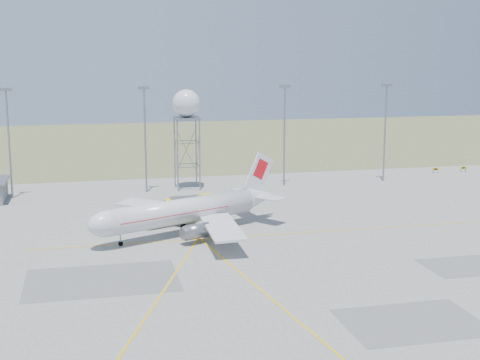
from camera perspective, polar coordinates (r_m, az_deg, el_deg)
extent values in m
plane|color=#9F9E99|center=(71.35, 5.27, -11.18)|extent=(400.00, 400.00, 0.00)
cube|color=#5D6D3C|center=(205.56, -7.09, 3.21)|extent=(400.00, 120.00, 0.03)
cylinder|color=gray|center=(130.53, -19.09, 2.84)|extent=(0.36, 0.36, 20.00)
cube|color=gray|center=(129.63, -19.37, 7.31)|extent=(2.20, 0.50, 0.60)
cylinder|color=gray|center=(130.28, -8.08, 3.31)|extent=(0.36, 0.36, 20.00)
cube|color=gray|center=(129.38, -8.20, 7.79)|extent=(2.20, 0.50, 0.60)
cylinder|color=gray|center=(135.59, 3.81, 3.68)|extent=(0.36, 0.36, 20.00)
cube|color=gray|center=(134.73, 3.86, 7.99)|extent=(2.20, 0.50, 0.60)
cylinder|color=gray|center=(143.50, 12.26, 3.85)|extent=(0.36, 0.36, 20.00)
cube|color=gray|center=(142.69, 12.42, 7.91)|extent=(2.20, 0.50, 0.60)
cylinder|color=black|center=(156.99, 16.15, 0.70)|extent=(0.10, 0.10, 0.80)
cylinder|color=black|center=(157.57, 16.53, 0.71)|extent=(0.10, 0.10, 0.80)
cube|color=yellow|center=(157.19, 16.35, 0.90)|extent=(1.60, 0.15, 0.50)
cube|color=black|center=(157.12, 16.36, 0.90)|extent=(0.80, 0.03, 0.30)
cylinder|color=black|center=(160.50, 18.33, 0.79)|extent=(0.10, 0.10, 0.80)
cylinder|color=black|center=(161.13, 18.70, 0.80)|extent=(0.10, 0.10, 0.80)
cube|color=yellow|center=(160.73, 18.52, 0.99)|extent=(1.60, 0.15, 0.50)
cube|color=black|center=(160.66, 18.54, 0.98)|extent=(0.80, 0.03, 0.30)
cylinder|color=silver|center=(99.73, -5.00, -2.68)|extent=(23.48, 13.30, 3.71)
ellipsoid|color=silver|center=(94.03, -11.22, -3.67)|extent=(6.93, 5.82, 3.71)
cube|color=black|center=(93.43, -11.84, -3.43)|extent=(2.12, 2.44, 0.90)
cone|color=silver|center=(108.13, 1.64, -1.44)|extent=(6.59, 5.67, 3.71)
cube|color=silver|center=(107.38, 1.65, 0.60)|extent=(5.53, 2.70, 6.97)
cube|color=red|center=(107.38, 1.72, 0.95)|extent=(3.04, 1.60, 3.58)
cube|color=silver|center=(110.02, 0.48, -0.97)|extent=(4.80, 5.87, 0.17)
cube|color=silver|center=(105.50, 2.46, -1.49)|extent=(4.80, 5.87, 0.17)
cube|color=silver|center=(107.58, -6.76, -2.23)|extent=(14.25, 12.89, 0.33)
cube|color=silver|center=(94.01, -1.54, -4.05)|extent=(4.88, 14.95, 0.33)
cylinder|color=slate|center=(104.14, -7.01, -3.14)|extent=(4.43, 3.55, 2.13)
cylinder|color=slate|center=(95.30, -3.72, -4.38)|extent=(4.43, 3.55, 2.13)
cube|color=red|center=(98.76, -5.91, -2.77)|extent=(18.43, 11.05, 0.11)
cylinder|color=black|center=(95.63, -10.15, -5.32)|extent=(0.86, 0.86, 0.83)
cube|color=black|center=(101.46, -4.09, -4.24)|extent=(3.14, 5.45, 0.83)
cylinder|color=gray|center=(101.36, -4.09, -4.01)|extent=(0.29, 0.29, 1.67)
cylinder|color=gray|center=(130.59, -5.34, 2.10)|extent=(0.26, 0.26, 14.19)
cylinder|color=gray|center=(131.24, -3.45, 2.17)|extent=(0.26, 0.26, 14.19)
cylinder|color=gray|center=(135.50, -3.77, 2.43)|extent=(0.26, 0.26, 14.19)
cylinder|color=gray|center=(134.87, -5.60, 2.37)|extent=(0.26, 0.26, 14.19)
cube|color=gray|center=(132.18, -4.59, 5.31)|extent=(4.97, 4.97, 0.27)
sphere|color=silver|center=(131.95, -4.60, 6.54)|extent=(5.46, 5.46, 5.46)
cube|color=yellow|center=(111.28, -4.24, -2.13)|extent=(8.72, 3.77, 2.06)
cube|color=yellow|center=(111.91, -2.76, -1.59)|extent=(2.54, 2.87, 1.31)
cube|color=black|center=(112.08, -2.44, -1.52)|extent=(0.38, 2.43, 0.94)
cube|color=gray|center=(110.78, -4.72, -1.55)|extent=(4.92, 2.78, 0.38)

